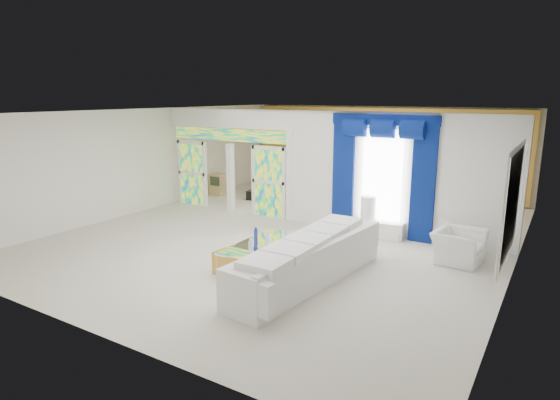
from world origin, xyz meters
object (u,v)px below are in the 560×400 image
Objects in this scene: white_sofa at (309,263)px; grand_piano at (286,180)px; coffee_table at (258,253)px; armchair at (458,246)px; console_table at (379,229)px.

white_sofa is 8.25m from grand_piano.
grand_piano is (-3.25, 6.55, 0.22)m from coffee_table.
armchair is 7.98m from grand_piano.
coffee_table is (-1.35, 0.30, -0.16)m from white_sofa.
grand_piano is (-4.73, 3.47, 0.24)m from console_table.
white_sofa is 3.39m from console_table.
console_table is at bearing 64.34° from coffee_table.
console_table is 1.15× the size of armchair.
coffee_table is 1.13× the size of grand_piano.
console_table is (0.13, 3.38, -0.18)m from white_sofa.
console_table is 0.68× the size of grand_piano.
grand_piano is (-4.60, 6.85, 0.06)m from white_sofa.
coffee_table is 1.65× the size of console_table.
coffee_table is 3.42m from console_table.
grand_piano is at bearing 116.43° from coffee_table.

